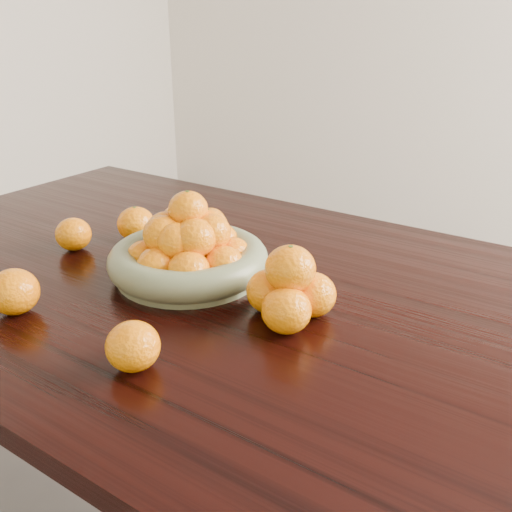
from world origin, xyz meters
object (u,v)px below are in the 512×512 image
Objects in this scene: dining_table at (279,339)px; fruit_bowl at (189,251)px; loose_orange_0 at (136,224)px; orange_pyramid at (290,291)px.

fruit_bowl is at bearing -172.79° from dining_table.
fruit_bowl is at bearing -19.94° from loose_orange_0.
fruit_bowl is 0.24m from loose_orange_0.
fruit_bowl is 2.02× the size of orange_pyramid.
dining_table is 6.35× the size of fruit_bowl.
orange_pyramid is (0.06, -0.06, 0.14)m from dining_table.
loose_orange_0 is (-0.42, 0.06, 0.13)m from dining_table.
fruit_bowl is 3.70× the size of loose_orange_0.
fruit_bowl reaches higher than loose_orange_0.
orange_pyramid reaches higher than loose_orange_0.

